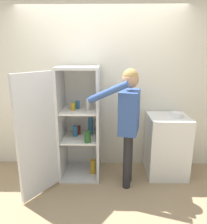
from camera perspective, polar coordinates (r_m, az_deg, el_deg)
The scene contains 6 objects.
ground_plane at distance 3.05m, azimuth -1.10°, elevation -21.50°, with size 12.00×12.00×0.00m, color tan.
wall_back at distance 3.47m, azimuth -0.57°, elevation 6.08°, with size 7.00×0.06×2.55m.
refrigerator at distance 3.20m, azimuth -8.07°, elevation -3.32°, with size 0.94×1.10×1.65m.
person at distance 2.90m, azimuth 6.58°, elevation -0.56°, with size 0.71×0.55×1.64m.
counter at distance 3.49m, azimuth 16.13°, elevation -8.40°, with size 0.58×0.58×0.93m.
bowl at distance 3.33m, azimuth 18.56°, elevation -0.60°, with size 0.18×0.18×0.07m.
Camera 1 is at (0.10, -2.45, 1.82)m, focal length 35.00 mm.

